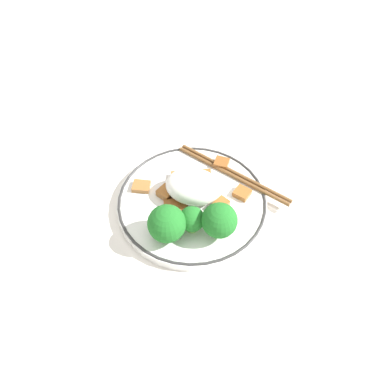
{
  "coord_description": "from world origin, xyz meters",
  "views": [
    {
      "loc": [
        0.09,
        -0.38,
        0.51
      ],
      "look_at": [
        0.0,
        0.0,
        0.04
      ],
      "focal_mm": 35.0,
      "sensor_mm": 36.0,
      "label": 1
    }
  ],
  "objects_px": {
    "broccoli_back_left": "(167,224)",
    "chopsticks": "(233,174)",
    "plate": "(192,202)",
    "broccoli_back_right": "(219,221)",
    "broccoli_back_center": "(192,219)"
  },
  "relations": [
    {
      "from": "broccoli_back_left",
      "to": "chopsticks",
      "type": "xyz_separation_m",
      "value": [
        0.08,
        0.15,
        -0.03
      ]
    },
    {
      "from": "broccoli_back_left",
      "to": "broccoli_back_center",
      "type": "height_order",
      "value": "broccoli_back_left"
    },
    {
      "from": "plate",
      "to": "broccoli_back_center",
      "type": "xyz_separation_m",
      "value": [
        0.01,
        -0.06,
        0.03
      ]
    },
    {
      "from": "plate",
      "to": "broccoli_back_center",
      "type": "distance_m",
      "value": 0.07
    },
    {
      "from": "plate",
      "to": "chopsticks",
      "type": "relative_size",
      "value": 1.18
    },
    {
      "from": "plate",
      "to": "broccoli_back_left",
      "type": "bearing_deg",
      "value": -104.78
    },
    {
      "from": "chopsticks",
      "to": "plate",
      "type": "bearing_deg",
      "value": -129.53
    },
    {
      "from": "broccoli_back_left",
      "to": "plate",
      "type": "bearing_deg",
      "value": 75.22
    },
    {
      "from": "plate",
      "to": "broccoli_back_left",
      "type": "relative_size",
      "value": 4.0
    },
    {
      "from": "broccoli_back_center",
      "to": "broccoli_back_left",
      "type": "bearing_deg",
      "value": -147.49
    },
    {
      "from": "plate",
      "to": "broccoli_back_right",
      "type": "distance_m",
      "value": 0.09
    },
    {
      "from": "broccoli_back_left",
      "to": "chopsticks",
      "type": "relative_size",
      "value": 0.29
    },
    {
      "from": "broccoli_back_center",
      "to": "plate",
      "type": "bearing_deg",
      "value": 102.65
    },
    {
      "from": "chopsticks",
      "to": "broccoli_back_right",
      "type": "bearing_deg",
      "value": -91.35
    },
    {
      "from": "broccoli_back_center",
      "to": "broccoli_back_right",
      "type": "distance_m",
      "value": 0.04
    }
  ]
}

